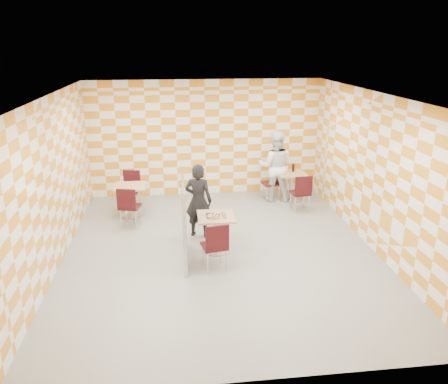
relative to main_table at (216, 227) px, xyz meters
name	(u,v)px	position (x,y,z in m)	size (l,w,h in m)	color
room_shell	(217,170)	(0.08, 0.55, 0.99)	(7.00, 7.00, 7.00)	gray
main_table	(216,227)	(0.00, 0.00, 0.00)	(0.70, 0.70, 0.75)	tan
second_table	(291,182)	(2.19, 2.64, 0.00)	(0.70, 0.70, 0.75)	tan
empty_table	(131,196)	(-1.78, 2.05, 0.00)	(0.70, 0.70, 0.75)	tan
chair_main_front	(216,243)	(-0.09, -0.78, 0.04)	(0.49, 0.50, 0.92)	#330A0E
chair_second_front	(302,190)	(2.23, 1.84, 0.04)	(0.45, 0.46, 0.92)	#330A0E
chair_second_side	(274,180)	(1.78, 2.76, 0.04)	(0.48, 0.47, 0.92)	#330A0E
chair_empty_near	(128,204)	(-1.78, 1.38, 0.04)	(0.51, 0.52, 0.92)	#330A0E
chair_empty_far	(131,186)	(-1.82, 2.63, 0.04)	(0.49, 0.50, 0.92)	#330A0E
partition	(184,221)	(-0.62, -0.29, 0.28)	(0.08, 1.38, 1.55)	white
man_dark	(198,201)	(-0.29, 0.78, 0.27)	(0.57, 0.37, 1.56)	black
man_white	(275,166)	(1.78, 2.75, 0.39)	(0.88, 0.68, 1.80)	white
pizza_on_foil	(216,215)	(0.00, -0.02, 0.26)	(0.40, 0.40, 0.04)	silver
sport_bottle	(287,168)	(2.08, 2.73, 0.33)	(0.06, 0.06, 0.20)	white
soda_bottle	(293,168)	(2.25, 2.73, 0.34)	(0.07, 0.07, 0.23)	black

